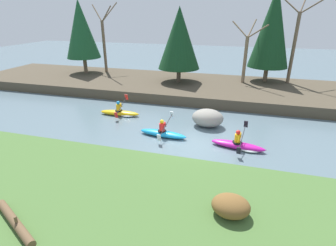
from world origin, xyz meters
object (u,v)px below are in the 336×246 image
kayaker_lead (240,145)px  boulder_midstream (208,118)px  kayaker_trailing (121,113)px  driftwood_log (15,222)px  kayaker_middle (163,133)px

kayaker_lead → boulder_midstream: kayaker_lead is taller
kayaker_trailing → driftwood_log: 10.76m
boulder_midstream → driftwood_log: (-4.11, -10.39, 0.34)m
kayaker_lead → driftwood_log: kayaker_lead is taller
kayaker_trailing → boulder_midstream: size_ratio=1.47×
kayaker_lead → driftwood_log: size_ratio=1.26×
driftwood_log → kayaker_middle: bearing=103.7°
kayaker_lead → driftwood_log: (-6.11, -7.95, 0.68)m
kayaker_lead → kayaker_trailing: same height
kayaker_middle → boulder_midstream: kayaker_middle is taller
kayaker_middle → boulder_midstream: size_ratio=1.48×
kayaker_middle → driftwood_log: 8.51m
kayaker_trailing → kayaker_middle: bearing=-35.7°
kayaker_lead → kayaker_middle: (-4.17, 0.31, 0.02)m
driftwood_log → boulder_midstream: bearing=95.4°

